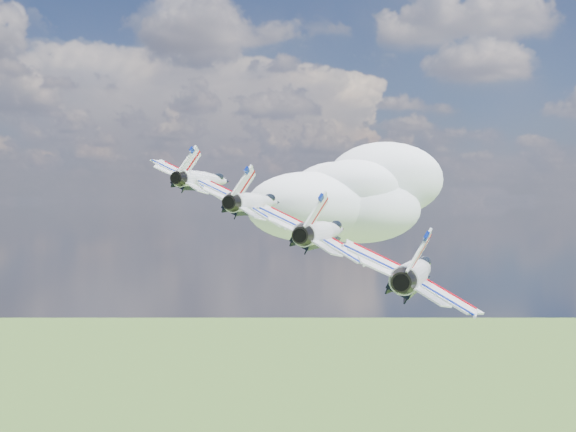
# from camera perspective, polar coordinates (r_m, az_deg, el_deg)

# --- Properties ---
(cloud_far) EXTENTS (67.76, 53.24, 26.62)m
(cloud_far) POSITION_cam_1_polar(r_m,az_deg,el_deg) (252.90, 5.49, 1.65)
(cloud_far) COLOR white
(jet_0) EXTENTS (13.73, 16.67, 8.41)m
(jet_0) POSITION_cam_1_polar(r_m,az_deg,el_deg) (79.92, -6.57, 2.85)
(jet_0) COLOR silver
(jet_1) EXTENTS (13.73, 16.67, 8.41)m
(jet_1) POSITION_cam_1_polar(r_m,az_deg,el_deg) (70.01, -2.49, 1.08)
(jet_1) COLOR silver
(jet_2) EXTENTS (13.73, 16.67, 8.41)m
(jet_2) POSITION_cam_1_polar(r_m,az_deg,el_deg) (60.66, 2.88, -1.25)
(jet_2) COLOR silver
(jet_3) EXTENTS (13.73, 16.67, 8.41)m
(jet_3) POSITION_cam_1_polar(r_m,az_deg,el_deg) (52.17, 10.12, -4.36)
(jet_3) COLOR silver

